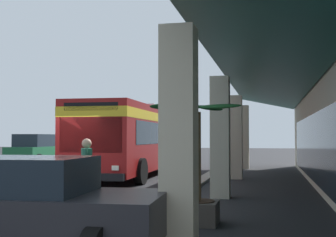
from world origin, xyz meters
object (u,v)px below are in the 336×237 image
object	(u,v)px
parked_suv_green	(36,149)
pedestrian	(86,170)
potted_palm	(197,188)
transit_bus	(134,136)
parked_sedan_charcoal	(16,204)

from	to	relation	value
parked_suv_green	pedestrian	world-z (taller)	parked_suv_green
potted_palm	pedestrian	bearing A→B (deg)	-106.86
transit_bus	potted_palm	world-z (taller)	transit_bus
transit_bus	potted_palm	distance (m)	11.57
transit_bus	pedestrian	distance (m)	9.90
transit_bus	parked_suv_green	xyz separation A→B (m)	(-6.64, -8.74, -0.84)
parked_suv_green	parked_sedan_charcoal	xyz separation A→B (m)	(20.08, 11.09, -0.27)
transit_bus	potted_palm	bearing A→B (deg)	23.87
pedestrian	parked_suv_green	bearing A→B (deg)	-146.98
parked_suv_green	potted_palm	world-z (taller)	potted_palm
transit_bus	pedestrian	size ratio (longest dim) A/B	6.48
pedestrian	potted_palm	xyz separation A→B (m)	(0.85, 2.80, -0.26)
transit_bus	parked_sedan_charcoal	bearing A→B (deg)	9.89
parked_sedan_charcoal	pedestrian	world-z (taller)	pedestrian
potted_palm	transit_bus	bearing A→B (deg)	-156.13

